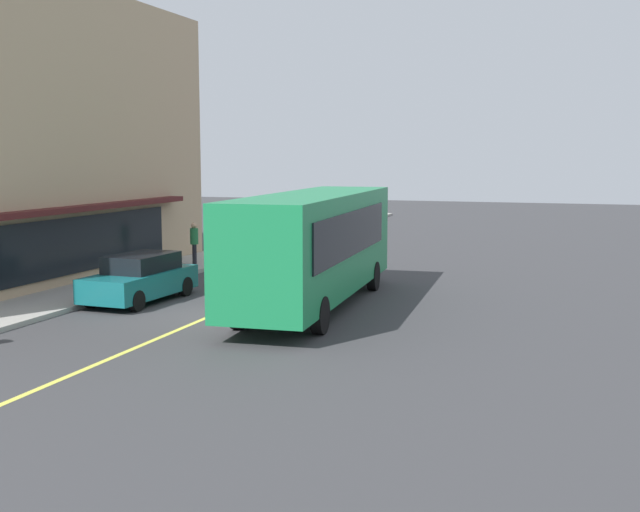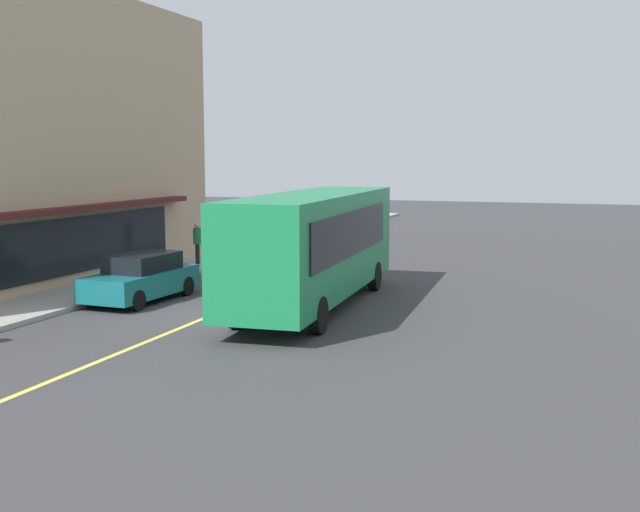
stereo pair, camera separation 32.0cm
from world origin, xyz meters
name	(u,v)px [view 2 (the right image)]	position (x,y,z in m)	size (l,w,h in m)	color
ground	(211,316)	(0.00, 0.00, 0.00)	(120.00, 120.00, 0.00)	#38383A
sidewalk	(53,302)	(0.00, 5.55, 0.07)	(80.00, 2.66, 0.15)	#9E9B93
lane_centre_stripe	(211,316)	(0.00, 0.00, 0.00)	(36.00, 0.16, 0.01)	#D8D14C
bus	(315,243)	(2.27, -2.42, 1.99)	(11.26, 3.17, 3.50)	#197F47
car_teal	(141,278)	(1.38, 3.18, 0.74)	(4.36, 1.99, 1.52)	#14666B
pedestrian_mid_block	(197,239)	(8.83, 5.16, 1.19)	(0.34, 0.34, 1.73)	black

